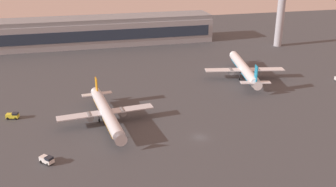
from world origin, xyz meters
TOP-DOWN VIEW (x-y plane):
  - ground_plane at (0.00, 0.00)m, footprint 416.00×416.00m
  - terminal_building at (-21.72, 128.74)m, footprint 138.84×22.40m
  - control_tower at (82.04, 98.80)m, footprint 8.00×8.00m
  - airplane_mid_apron at (-27.37, 17.22)m, footprint 32.72×41.95m
  - airplane_far_stand at (37.40, 48.98)m, footprint 35.53×45.39m
  - baggage_tractor at (-58.74, 29.04)m, footprint 4.49×2.91m
  - cargo_loader at (-45.97, -4.13)m, footprint 4.26×4.36m

SIDE VIEW (x-z plane):
  - ground_plane at x=0.00m, z-range 0.00..0.00m
  - baggage_tractor at x=-58.74m, z-range 0.05..2.30m
  - cargo_loader at x=-45.97m, z-range 0.05..2.30m
  - airplane_mid_apron at x=-27.37m, z-range -1.31..9.44m
  - airplane_far_stand at x=37.40m, z-range -1.43..10.28m
  - terminal_building at x=-21.72m, z-range -0.11..16.29m
  - control_tower at x=82.04m, z-range 3.15..45.37m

